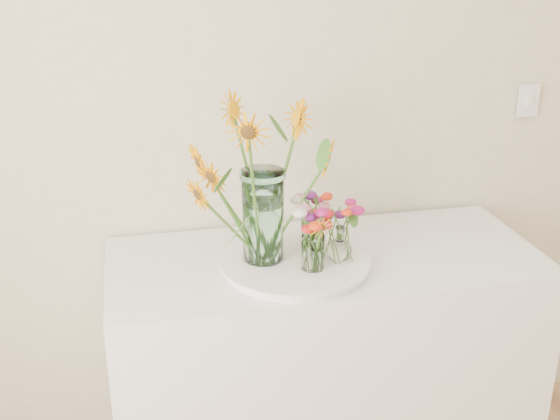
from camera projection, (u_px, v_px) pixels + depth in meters
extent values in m
cube|color=white|center=(323.00, 372.00, 2.44)|extent=(1.40, 0.60, 0.90)
cylinder|color=white|center=(295.00, 265.00, 2.19)|extent=(0.45, 0.45, 0.02)
cylinder|color=#BDF7E5|center=(263.00, 216.00, 2.13)|extent=(0.16, 0.16, 0.29)
cylinder|color=white|center=(313.00, 253.00, 2.10)|extent=(0.08, 0.08, 0.12)
cylinder|color=white|center=(312.00, 231.00, 2.24)|extent=(0.09, 0.09, 0.12)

